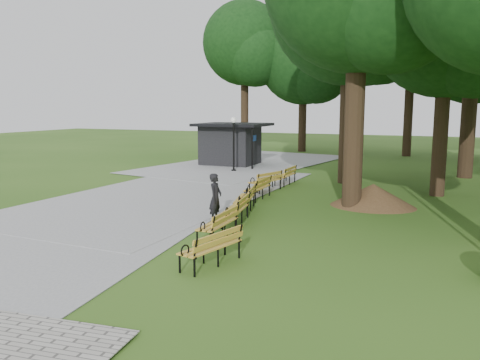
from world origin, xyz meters
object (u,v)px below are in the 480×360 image
at_px(lawn_tree_1, 448,19).
at_px(lawn_tree_4, 476,7).
at_px(bench_0, 211,247).
at_px(bench_2, 235,209).
at_px(kiosk, 230,144).
at_px(bench_1, 218,224).
at_px(bench_3, 244,199).
at_px(bench_6, 285,175).
at_px(person, 215,198).
at_px(bench_4, 257,188).
at_px(dirt_mound, 373,195).
at_px(lawn_tree_2, 352,3).
at_px(bench_5, 265,181).
at_px(lamp_post, 234,132).

bearing_deg(lawn_tree_1, lawn_tree_4, 78.18).
relative_size(bench_0, lawn_tree_1, 0.18).
bearing_deg(bench_2, kiosk, -164.59).
height_order(kiosk, bench_1, kiosk).
height_order(bench_3, bench_6, same).
distance_m(person, bench_4, 4.21).
distance_m(kiosk, bench_2, 15.61).
distance_m(dirt_mound, bench_2, 5.74).
distance_m(lawn_tree_2, lawn_tree_4, 6.82).
xyz_separation_m(person, bench_1, (0.94, -1.85, -0.35)).
xyz_separation_m(bench_6, lawn_tree_2, (2.59, 1.63, 7.97)).
bearing_deg(bench_4, kiosk, -150.74).
height_order(bench_2, bench_5, same).
relative_size(person, bench_5, 0.83).
relative_size(lawn_tree_2, lawn_tree_4, 1.01).
bearing_deg(lamp_post, bench_1, -68.45).
distance_m(bench_4, bench_6, 3.90).
bearing_deg(kiosk, lawn_tree_2, -29.33).
xyz_separation_m(bench_2, lawn_tree_2, (1.76, 9.61, 7.97)).
bearing_deg(bench_5, bench_3, 27.99).
xyz_separation_m(bench_6, lawn_tree_1, (6.73, -0.33, 6.67)).
distance_m(person, bench_2, 0.74).
height_order(lamp_post, bench_0, lamp_post).
height_order(bench_2, lawn_tree_1, lawn_tree_1).
bearing_deg(dirt_mound, kiosk, 135.85).
height_order(lamp_post, lawn_tree_2, lawn_tree_2).
bearing_deg(lawn_tree_2, person, -103.90).
xyz_separation_m(bench_0, lawn_tree_4, (6.07, 17.79, 8.12)).
xyz_separation_m(person, bench_2, (0.64, 0.10, -0.35)).
bearing_deg(bench_1, bench_3, -169.43).
relative_size(bench_0, lawn_tree_4, 0.16).
xyz_separation_m(lamp_post, bench_3, (4.52, -9.49, -1.79)).
xyz_separation_m(lamp_post, lawn_tree_4, (12.11, 2.45, 6.33)).
distance_m(dirt_mound, bench_3, 4.86).
bearing_deg(lawn_tree_1, lamp_post, 161.39).
relative_size(lamp_post, bench_3, 1.62).
distance_m(lamp_post, bench_6, 5.57).
xyz_separation_m(lamp_post, bench_5, (3.83, -5.36, -1.79)).
distance_m(bench_6, lawn_tree_4, 12.78).
bearing_deg(person, kiosk, 18.00).
bearing_deg(person, bench_2, -85.08).
relative_size(bench_1, lawn_tree_1, 0.18).
bearing_deg(bench_0, lawn_tree_2, -169.05).
distance_m(kiosk, dirt_mound, 14.15).
height_order(person, lawn_tree_4, lawn_tree_4).
bearing_deg(bench_2, bench_5, -178.36).
relative_size(kiosk, lawn_tree_1, 0.41).
bearing_deg(kiosk, bench_6, -48.07).
height_order(kiosk, lawn_tree_2, lawn_tree_2).
xyz_separation_m(bench_1, lawn_tree_1, (5.60, 9.61, 6.67)).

